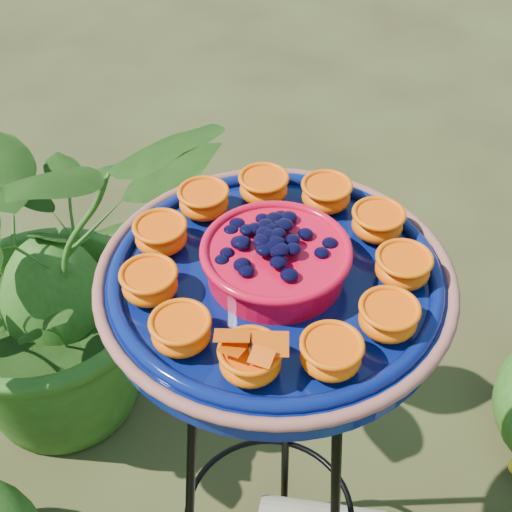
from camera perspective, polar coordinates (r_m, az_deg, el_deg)
name	(u,v)px	position (r m, az deg, el deg)	size (l,w,h in m)	color
tripod_stand	(271,444)	(1.28, 1.21, -14.78)	(0.35, 0.37, 0.93)	black
feeder_dish	(275,276)	(0.96, 1.56, -1.59)	(0.49, 0.49, 0.11)	#071351
shrub_back_left	(47,267)	(1.78, -16.35, -0.84)	(0.84, 0.73, 0.94)	#254C14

